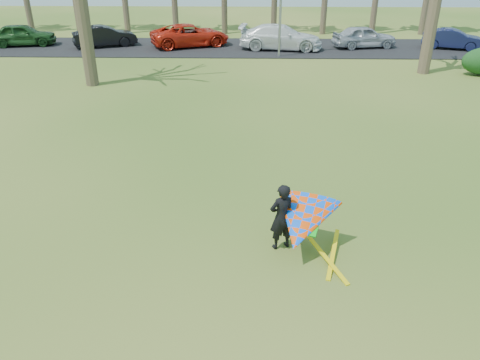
{
  "coord_description": "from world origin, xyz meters",
  "views": [
    {
      "loc": [
        0.28,
        -8.73,
        6.5
      ],
      "look_at": [
        0.0,
        2.0,
        1.1
      ],
      "focal_mm": 35.0,
      "sensor_mm": 36.0,
      "label": 1
    }
  ],
  "objects_px": {
    "car_5": "(453,39)",
    "kite_flyer": "(300,222)",
    "car_2": "(190,35)",
    "car_3": "(281,37)",
    "car_4": "(364,37)",
    "car_0": "(22,35)",
    "car_1": "(105,36)"
  },
  "relations": [
    {
      "from": "car_0",
      "to": "car_4",
      "type": "distance_m",
      "value": 24.14
    },
    {
      "from": "car_2",
      "to": "car_4",
      "type": "height_order",
      "value": "car_2"
    },
    {
      "from": "car_0",
      "to": "car_4",
      "type": "height_order",
      "value": "car_0"
    },
    {
      "from": "kite_flyer",
      "to": "car_0",
      "type": "bearing_deg",
      "value": 125.25
    },
    {
      "from": "car_0",
      "to": "car_1",
      "type": "xyz_separation_m",
      "value": [
        5.93,
        -0.17,
        -0.05
      ]
    },
    {
      "from": "car_2",
      "to": "car_3",
      "type": "distance_m",
      "value": 6.41
    },
    {
      "from": "car_2",
      "to": "car_4",
      "type": "xyz_separation_m",
      "value": [
        12.19,
        -0.17,
        -0.02
      ]
    },
    {
      "from": "car_0",
      "to": "car_5",
      "type": "distance_m",
      "value": 30.16
    },
    {
      "from": "car_2",
      "to": "car_1",
      "type": "bearing_deg",
      "value": 69.47
    },
    {
      "from": "car_3",
      "to": "kite_flyer",
      "type": "relative_size",
      "value": 2.35
    },
    {
      "from": "car_5",
      "to": "kite_flyer",
      "type": "relative_size",
      "value": 1.68
    },
    {
      "from": "car_0",
      "to": "car_5",
      "type": "height_order",
      "value": "car_0"
    },
    {
      "from": "car_3",
      "to": "car_5",
      "type": "xyz_separation_m",
      "value": [
        11.87,
        0.46,
        -0.15
      ]
    },
    {
      "from": "car_1",
      "to": "car_3",
      "type": "bearing_deg",
      "value": -117.09
    },
    {
      "from": "car_2",
      "to": "car_4",
      "type": "bearing_deg",
      "value": -114.03
    },
    {
      "from": "car_0",
      "to": "car_4",
      "type": "relative_size",
      "value": 1.03
    },
    {
      "from": "car_4",
      "to": "kite_flyer",
      "type": "height_order",
      "value": "kite_flyer"
    },
    {
      "from": "car_2",
      "to": "kite_flyer",
      "type": "xyz_separation_m",
      "value": [
        5.53,
        -24.83,
        0.02
      ]
    },
    {
      "from": "car_5",
      "to": "car_4",
      "type": "bearing_deg",
      "value": 105.63
    },
    {
      "from": "car_2",
      "to": "kite_flyer",
      "type": "distance_m",
      "value": 25.44
    },
    {
      "from": "car_0",
      "to": "car_3",
      "type": "bearing_deg",
      "value": -104.39
    },
    {
      "from": "car_3",
      "to": "car_4",
      "type": "distance_m",
      "value": 5.9
    },
    {
      "from": "car_1",
      "to": "car_5",
      "type": "xyz_separation_m",
      "value": [
        24.23,
        -0.18,
        -0.05
      ]
    },
    {
      "from": "car_5",
      "to": "kite_flyer",
      "type": "distance_m",
      "value": 27.47
    },
    {
      "from": "car_2",
      "to": "car_5",
      "type": "height_order",
      "value": "car_2"
    },
    {
      "from": "car_4",
      "to": "car_5",
      "type": "xyz_separation_m",
      "value": [
        6.02,
        -0.3,
        -0.08
      ]
    },
    {
      "from": "car_0",
      "to": "car_5",
      "type": "bearing_deg",
      "value": -102.51
    },
    {
      "from": "car_2",
      "to": "car_3",
      "type": "xyz_separation_m",
      "value": [
        6.34,
        -0.93,
        0.05
      ]
    },
    {
      "from": "car_2",
      "to": "car_3",
      "type": "height_order",
      "value": "car_3"
    },
    {
      "from": "car_1",
      "to": "car_2",
      "type": "xyz_separation_m",
      "value": [
        6.01,
        0.28,
        0.05
      ]
    },
    {
      "from": "car_5",
      "to": "car_1",
      "type": "bearing_deg",
      "value": 108.01
    },
    {
      "from": "car_0",
      "to": "kite_flyer",
      "type": "distance_m",
      "value": 30.28
    }
  ]
}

